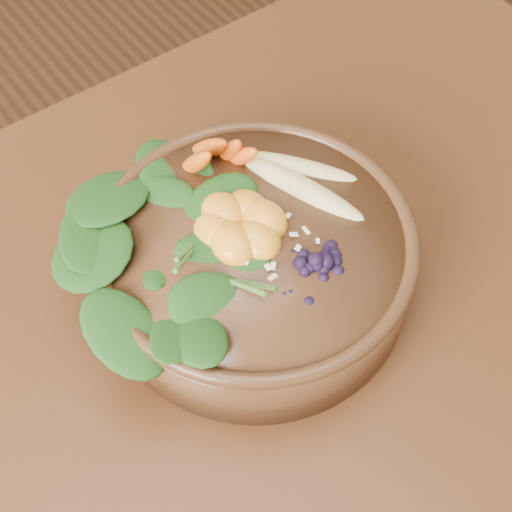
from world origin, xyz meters
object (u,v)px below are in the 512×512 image
(carrot_cluster, at_px, (216,136))
(blueberry_pile, at_px, (317,252))
(kale_heap, at_px, (169,227))
(banana_halves, at_px, (301,166))
(stoneware_bowl, at_px, (256,262))
(mandarin_cluster, at_px, (240,216))

(carrot_cluster, xyz_separation_m, blueberry_pile, (0.00, -0.15, -0.02))
(kale_heap, distance_m, banana_halves, 0.14)
(banana_halves, bearing_deg, kale_heap, 156.45)
(carrot_cluster, bearing_deg, kale_heap, -169.49)
(kale_heap, height_order, blueberry_pile, kale_heap)
(carrot_cluster, bearing_deg, banana_halves, -66.94)
(carrot_cluster, relative_size, blueberry_pile, 0.60)
(carrot_cluster, distance_m, banana_halves, 0.09)
(stoneware_bowl, height_order, carrot_cluster, carrot_cluster)
(mandarin_cluster, xyz_separation_m, blueberry_pile, (0.03, -0.07, 0.00))
(kale_heap, bearing_deg, stoneware_bowl, -32.87)
(blueberry_pile, bearing_deg, mandarin_cluster, 110.99)
(blueberry_pile, bearing_deg, carrot_cluster, 90.71)
(stoneware_bowl, distance_m, banana_halves, 0.10)
(kale_heap, bearing_deg, banana_halves, -3.29)
(stoneware_bowl, relative_size, carrot_cluster, 3.62)
(mandarin_cluster, distance_m, blueberry_pile, 0.08)
(stoneware_bowl, xyz_separation_m, mandarin_cluster, (-0.00, 0.02, 0.06))
(stoneware_bowl, distance_m, mandarin_cluster, 0.06)
(stoneware_bowl, height_order, mandarin_cluster, mandarin_cluster)
(kale_heap, height_order, mandarin_cluster, kale_heap)
(kale_heap, xyz_separation_m, carrot_cluster, (0.09, 0.05, 0.02))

